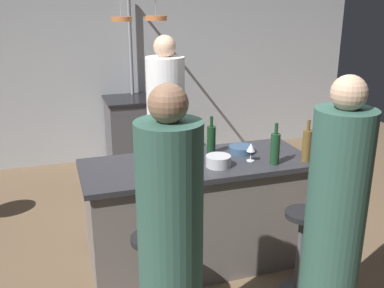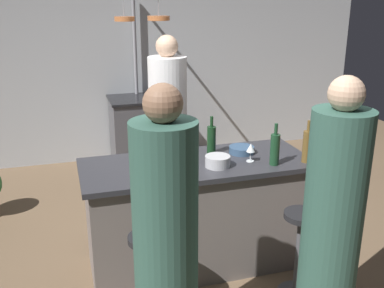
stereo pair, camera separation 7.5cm
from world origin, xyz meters
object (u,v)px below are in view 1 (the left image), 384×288
object	(u,v)px
guest_left	(171,247)
wine_glass_near_left_guest	(177,143)
chef	(166,132)
wine_bottle_amber	(307,145)
bar_stool_left	(152,277)
mixing_bowl_steel	(218,161)
pepper_mill	(146,147)
stove_range	(138,131)
mixing_bowl_blue	(241,149)
bar_stool_right	(300,249)
guest_right	(334,223)
wine_glass_by_chef	(185,159)
wine_glass_near_right_guest	(251,148)
wine_bottle_green	(275,148)

from	to	relation	value
guest_left	wine_glass_near_left_guest	size ratio (longest dim) A/B	11.78
chef	wine_bottle_amber	world-z (taller)	chef
bar_stool_left	mixing_bowl_steel	bearing A→B (deg)	37.26
pepper_mill	stove_range	bearing A→B (deg)	80.69
bar_stool_left	mixing_bowl_blue	bearing A→B (deg)	37.60
bar_stool_right	pepper_mill	distance (m)	1.40
bar_stool_right	bar_stool_left	distance (m)	1.10
chef	bar_stool_right	size ratio (longest dim) A/B	2.62
guest_right	wine_glass_by_chef	size ratio (longest dim) A/B	11.75
wine_glass_by_chef	mixing_bowl_blue	xyz separation A→B (m)	(0.56, 0.27, -0.08)
wine_bottle_amber	wine_glass_by_chef	xyz separation A→B (m)	(-0.96, 0.06, -0.03)
bar_stool_right	mixing_bowl_blue	size ratio (longest dim) A/B	3.31
wine_bottle_amber	mixing_bowl_blue	size ratio (longest dim) A/B	1.62
guest_left	mixing_bowl_steel	bearing A→B (deg)	54.10
pepper_mill	mixing_bowl_steel	world-z (taller)	pepper_mill
guest_right	wine_bottle_amber	distance (m)	0.85
guest_right	mixing_bowl_steel	size ratio (longest dim) A/B	9.03
chef	wine_glass_by_chef	bearing A→B (deg)	-98.44
guest_left	bar_stool_left	bearing A→B (deg)	95.81
guest_right	pepper_mill	size ratio (longest dim) A/B	8.17
wine_bottle_amber	mixing_bowl_blue	distance (m)	0.53
stove_range	guest_left	size ratio (longest dim) A/B	0.52
guest_left	stove_range	bearing A→B (deg)	81.88
pepper_mill	mixing_bowl_steel	distance (m)	0.59
bar_stool_left	wine_glass_near_right_guest	world-z (taller)	wine_glass_near_right_guest
mixing_bowl_steel	pepper_mill	bearing A→B (deg)	147.08
chef	bar_stool_left	world-z (taller)	chef
wine_glass_near_right_guest	stove_range	bearing A→B (deg)	98.85
bar_stool_left	guest_left	xyz separation A→B (m)	(0.04, -0.35, 0.42)
mixing_bowl_steel	mixing_bowl_blue	world-z (taller)	mixing_bowl_steel
wine_bottle_green	stove_range	bearing A→B (deg)	101.53
wine_glass_near_right_guest	wine_glass_by_chef	bearing A→B (deg)	-173.07
wine_bottle_green	guest_left	bearing A→B (deg)	-144.01
stove_range	mixing_bowl_steel	distance (m)	2.63
guest_left	mixing_bowl_steel	xyz separation A→B (m)	(0.60, 0.84, 0.14)
bar_stool_right	wine_glass_near_left_guest	world-z (taller)	wine_glass_near_left_guest
guest_right	wine_glass_near_left_guest	xyz separation A→B (m)	(-0.66, 1.21, 0.21)
guest_left	mixing_bowl_blue	bearing A→B (deg)	49.94
wine_glass_by_chef	wine_bottle_green	bearing A→B (deg)	-3.92
bar_stool_left	chef	bearing A→B (deg)	71.96
chef	wine_glass_near_left_guest	bearing A→B (deg)	-99.34
mixing_bowl_blue	wine_glass_near_left_guest	bearing A→B (deg)	168.30
wine_bottle_green	wine_glass_near_right_guest	bearing A→B (deg)	141.89
bar_stool_left	wine_glass_near_left_guest	bearing A→B (deg)	63.57
guest_right	wine_bottle_amber	world-z (taller)	guest_right
wine_glass_near_left_guest	bar_stool_right	bearing A→B (deg)	-50.00
stove_range	wine_glass_near_right_guest	bearing A→B (deg)	-81.15
wine_glass_near_left_guest	bar_stool_left	bearing A→B (deg)	-116.43
pepper_mill	wine_glass_by_chef	size ratio (longest dim) A/B	1.44
stove_range	mixing_bowl_steel	xyz separation A→B (m)	(0.12, -2.58, 0.50)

